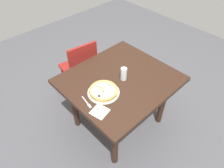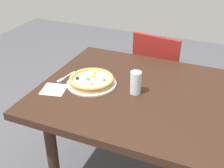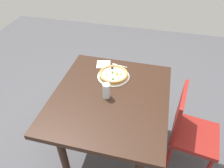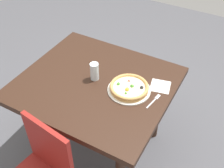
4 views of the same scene
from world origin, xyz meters
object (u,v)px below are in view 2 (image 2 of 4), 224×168
chair_near (159,76)px  pizza (92,80)px  dining_table (132,104)px  fork (65,78)px  napkin (54,89)px  plate (92,83)px  drinking_glass (136,83)px

chair_near → pizza: (0.25, 0.75, 0.29)m
dining_table → fork: bearing=3.9°
chair_near → napkin: (0.43, 0.90, 0.27)m
fork → dining_table: bearing=103.5°
fork → napkin: bearing=16.2°
dining_table → pizza: (0.26, 0.04, 0.13)m
dining_table → napkin: (0.44, 0.19, 0.11)m
plate → napkin: size_ratio=2.22×
fork → napkin: size_ratio=1.18×
pizza → napkin: bearing=39.9°
drinking_glass → napkin: drinking_glass is taller
plate → fork: (0.20, -0.00, -0.00)m
pizza → drinking_glass: 0.29m
dining_table → napkin: 0.49m
chair_near → fork: bearing=-113.0°
pizza → dining_table: bearing=-172.0°
plate → napkin: bearing=39.9°
drinking_glass → fork: bearing=0.3°
pizza → napkin: pizza is taller
dining_table → chair_near: chair_near is taller
chair_near → drinking_glass: drinking_glass is taller
drinking_glass → dining_table: bearing=-50.2°
plate → drinking_glass: 0.29m
pizza → fork: (0.20, -0.00, -0.03)m
chair_near → fork: (0.45, 0.75, 0.27)m
fork → plate: bearing=98.1°
chair_near → dining_table: bearing=-81.2°
chair_near → plate: (0.25, 0.75, 0.27)m
fork → napkin: fork is taller
chair_near → drinking_glass: 0.82m
fork → drinking_glass: (-0.48, -0.00, 0.07)m
dining_table → plate: (0.26, 0.04, 0.11)m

